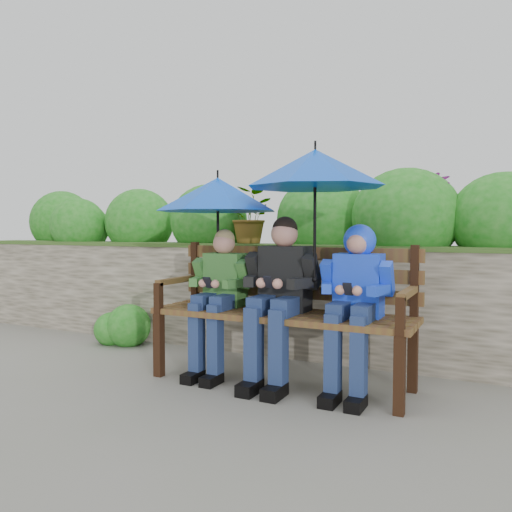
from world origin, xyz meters
The scene contains 8 objects.
ground centered at (0.00, 0.00, 0.00)m, with size 60.00×60.00×0.00m, color slate.
garden_backdrop centered at (-0.04, 1.58, 0.64)m, with size 8.00×2.82×1.77m.
park_bench centered at (0.32, -0.05, 0.60)m, with size 2.00×0.59×1.06m.
boy_left centered at (-0.21, -0.15, 0.67)m, with size 0.48×0.55×1.17m.
boy_middle centered at (0.33, -0.16, 0.71)m, with size 0.55×0.64×1.27m.
boy_right centered at (0.90, -0.14, 0.73)m, with size 0.50×0.61×1.20m.
umbrella_left centered at (-0.25, -0.09, 1.45)m, with size 0.98×0.98×0.88m.
umbrella_right centered at (0.60, -0.15, 1.60)m, with size 1.00×1.00×1.02m.
Camera 1 is at (1.83, -3.55, 1.16)m, focal length 35.00 mm.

